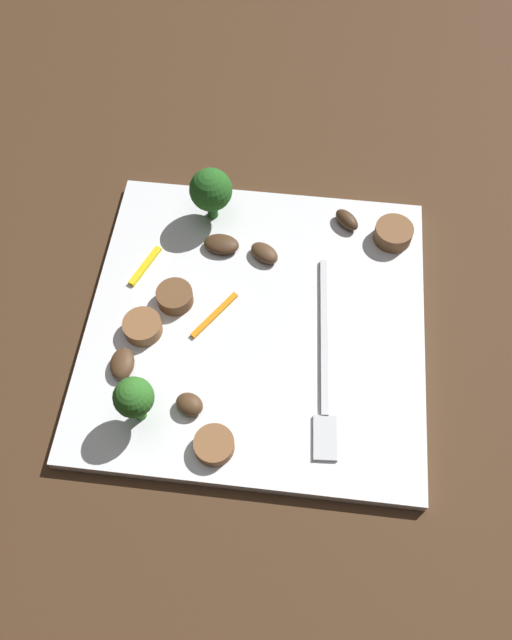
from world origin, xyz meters
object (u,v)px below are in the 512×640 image
object	(u,v)px
fork	(325,368)
sausage_slice_0	(143,327)
broccoli_floret_0	(134,398)
mushroom_1	(189,404)
sausage_slice_2	(393,233)
broccoli_floret_1	(211,190)
mushroom_2	(221,244)
sausage_slice_1	(214,445)
plate	(256,323)
mushroom_0	(260,253)
pepper_strip_1	(145,266)
pepper_strip_0	(215,312)
sausage_slice_3	(175,297)
mushroom_4	(347,220)
mushroom_3	(122,364)

from	to	relation	value
fork	sausage_slice_0	world-z (taller)	sausage_slice_0
broccoli_floret_0	mushroom_1	size ratio (longest dim) A/B	2.28
sausage_slice_2	broccoli_floret_1	bearing A→B (deg)	-92.95
mushroom_2	sausage_slice_2	bearing A→B (deg)	100.27
fork	broccoli_floret_0	world-z (taller)	broccoli_floret_0
sausage_slice_1	sausage_slice_2	bearing A→B (deg)	148.24
plate	mushroom_2	distance (m)	0.08
broccoli_floret_1	plate	bearing A→B (deg)	26.02
sausage_slice_1	mushroom_0	bearing A→B (deg)	175.28
plate	pepper_strip_1	size ratio (longest dim) A/B	6.30
broccoli_floret_0	broccoli_floret_1	size ratio (longest dim) A/B	0.94
mushroom_2	pepper_strip_0	size ratio (longest dim) A/B	0.59
fork	pepper_strip_0	size ratio (longest dim) A/B	3.33
sausage_slice_1	pepper_strip_0	xyz separation A→B (m)	(-0.12, -0.02, -0.00)
sausage_slice_3	mushroom_0	bearing A→B (deg)	129.41
mushroom_0	mushroom_2	xyz separation A→B (m)	(-0.01, -0.04, -0.00)
sausage_slice_1	pepper_strip_1	bearing A→B (deg)	-151.52
sausage_slice_2	mushroom_2	xyz separation A→B (m)	(0.03, -0.15, -0.00)
broccoli_floret_0	pepper_strip_1	world-z (taller)	broccoli_floret_0
fork	sausage_slice_1	size ratio (longest dim) A/B	5.92
mushroom_2	pepper_strip_0	distance (m)	0.07
mushroom_1	pepper_strip_0	size ratio (longest dim) A/B	0.41
broccoli_floret_1	sausage_slice_2	world-z (taller)	broccoli_floret_1
pepper_strip_0	mushroom_4	bearing A→B (deg)	135.62
sausage_slice_1	mushroom_1	distance (m)	0.04
fork	pepper_strip_1	size ratio (longest dim) A/B	4.06
broccoli_floret_1	mushroom_3	xyz separation A→B (m)	(0.16, -0.05, -0.03)
fork	pepper_strip_0	world-z (taller)	same
mushroom_1	fork	bearing A→B (deg)	113.91
broccoli_floret_0	sausage_slice_2	world-z (taller)	broccoli_floret_0
sausage_slice_3	mushroom_3	size ratio (longest dim) A/B	1.11
broccoli_floret_1	mushroom_2	xyz separation A→B (m)	(0.04, 0.01, -0.03)
mushroom_3	mushroom_4	xyz separation A→B (m)	(-0.17, 0.17, 0.00)
mushroom_1	mushroom_2	world-z (taller)	mushroom_1
sausage_slice_2	sausage_slice_3	distance (m)	0.20
mushroom_4	pepper_strip_0	xyz separation A→B (m)	(0.11, -0.11, -0.00)
broccoli_floret_1	mushroom_2	world-z (taller)	broccoli_floret_1
fork	broccoli_floret_0	distance (m)	0.15
broccoli_floret_1	pepper_strip_1	distance (m)	0.09
sausage_slice_2	pepper_strip_1	size ratio (longest dim) A/B	0.77
broccoli_floret_1	mushroom_4	xyz separation A→B (m)	(-0.00, 0.12, -0.03)
sausage_slice_3	mushroom_2	xyz separation A→B (m)	(-0.06, 0.03, -0.00)
mushroom_1	mushroom_3	xyz separation A→B (m)	(-0.03, -0.06, -0.00)
broccoli_floret_1	pepper_strip_0	bearing A→B (deg)	9.37
broccoli_floret_0	sausage_slice_2	bearing A→B (deg)	135.28
broccoli_floret_0	pepper_strip_1	bearing A→B (deg)	-169.80
mushroom_4	pepper_strip_1	size ratio (longest dim) A/B	0.59
plate	pepper_strip_0	world-z (taller)	pepper_strip_0
fork	mushroom_2	bearing A→B (deg)	-141.84
sausage_slice_0	sausage_slice_1	size ratio (longest dim) A/B	1.04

